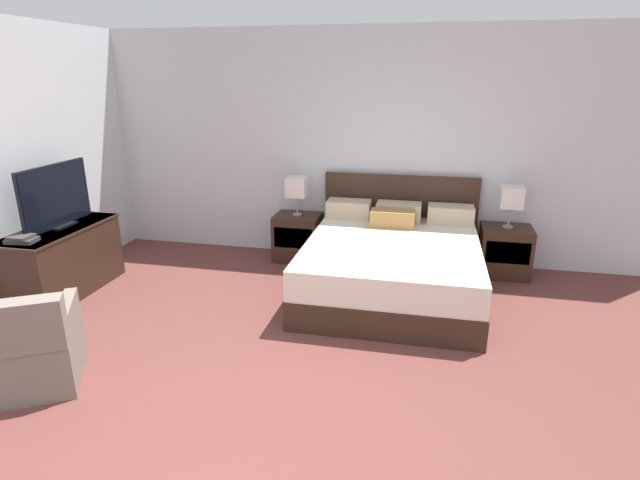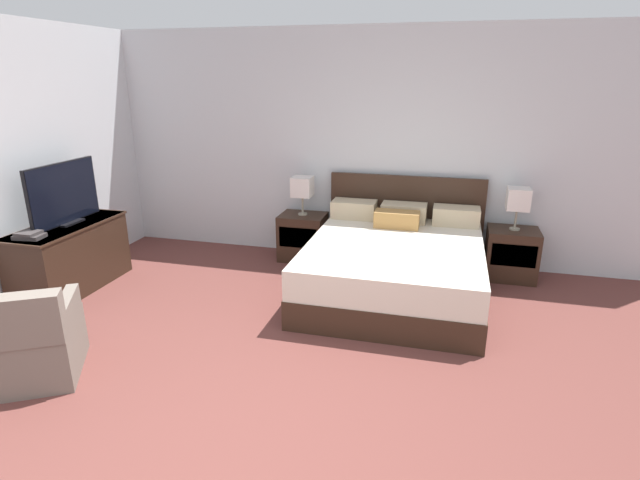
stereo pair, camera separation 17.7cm
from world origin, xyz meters
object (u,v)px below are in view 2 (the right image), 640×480
(dresser, at_px, (70,256))
(armchair_by_window, at_px, (26,344))
(bed, at_px, (395,264))
(book_blue_cover, at_px, (29,233))
(table_lamp_left, at_px, (302,187))
(nightstand_left, at_px, (303,237))
(book_red_cover, at_px, (30,237))
(nightstand_right, at_px, (511,254))
(tv, at_px, (64,194))
(table_lamp_right, at_px, (518,199))

(dresser, relative_size, armchair_by_window, 1.35)
(bed, relative_size, book_blue_cover, 10.85)
(table_lamp_left, bearing_deg, dresser, -144.97)
(bed, xyz_separation_m, nightstand_left, (-1.20, 0.72, -0.03))
(table_lamp_left, height_order, book_red_cover, table_lamp_left)
(nightstand_right, distance_m, table_lamp_left, 2.47)
(table_lamp_left, distance_m, tv, 2.53)
(table_lamp_right, bearing_deg, table_lamp_left, 180.00)
(book_red_cover, bearing_deg, bed, 20.15)
(nightstand_left, height_order, armchair_by_window, armchair_by_window)
(table_lamp_left, bearing_deg, bed, -31.21)
(table_lamp_right, bearing_deg, nightstand_right, -90.00)
(nightstand_left, bearing_deg, dresser, -144.99)
(tv, height_order, book_red_cover, tv)
(bed, distance_m, dresser, 3.38)
(armchair_by_window, bearing_deg, table_lamp_right, 39.11)
(nightstand_left, bearing_deg, tv, -145.91)
(nightstand_right, bearing_deg, table_lamp_left, 179.97)
(book_blue_cover, bearing_deg, nightstand_right, 23.26)
(nightstand_left, bearing_deg, nightstand_right, 0.00)
(table_lamp_right, distance_m, armchair_by_window, 4.73)
(table_lamp_right, relative_size, tv, 0.50)
(nightstand_right, relative_size, table_lamp_left, 1.22)
(table_lamp_left, bearing_deg, nightstand_left, -90.00)
(dresser, distance_m, tv, 0.65)
(armchair_by_window, bearing_deg, nightstand_right, 39.09)
(table_lamp_left, relative_size, dresser, 0.36)
(nightstand_right, bearing_deg, tv, -162.48)
(bed, distance_m, nightstand_right, 1.40)
(table_lamp_left, bearing_deg, tv, -145.89)
(book_red_cover, bearing_deg, table_lamp_left, 42.75)
(tv, bearing_deg, armchair_by_window, -60.99)
(bed, xyz_separation_m, tv, (-3.29, -0.69, 0.69))
(bed, xyz_separation_m, table_lamp_left, (-1.20, 0.73, 0.59))
(dresser, xyz_separation_m, tv, (0.00, 0.05, 0.64))
(table_lamp_left, height_order, book_blue_cover, table_lamp_left)
(dresser, height_order, book_red_cover, book_red_cover)
(nightstand_right, bearing_deg, book_red_cover, -156.72)
(dresser, height_order, armchair_by_window, armchair_by_window)
(armchair_by_window, bearing_deg, book_blue_cover, 129.72)
(nightstand_left, height_order, dresser, dresser)
(tv, bearing_deg, table_lamp_right, 17.54)
(nightstand_right, bearing_deg, book_blue_cover, -156.74)
(nightstand_left, bearing_deg, book_blue_cover, -137.33)
(book_red_cover, relative_size, armchair_by_window, 0.27)
(table_lamp_left, bearing_deg, table_lamp_right, 0.00)
(bed, relative_size, armchair_by_window, 2.18)
(table_lamp_left, xyz_separation_m, table_lamp_right, (2.40, 0.00, 0.00))
(nightstand_left, distance_m, table_lamp_left, 0.62)
(bed, bearing_deg, table_lamp_left, 148.79)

